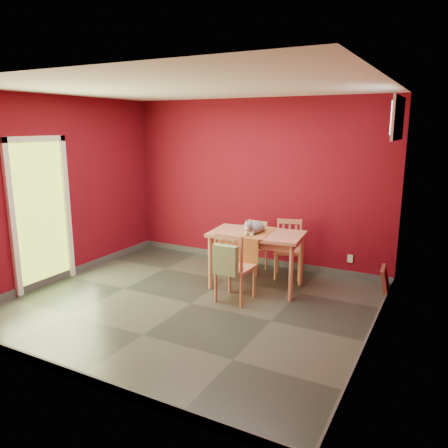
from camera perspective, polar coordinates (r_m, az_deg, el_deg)
The scene contains 13 objects.
ground at distance 5.81m, azimuth -4.34°, elevation -10.29°, with size 4.50×4.50×0.00m, color #2D342D.
room_shell at distance 5.79m, azimuth -4.35°, elevation -9.83°, with size 4.50×4.50×4.50m.
doorway at distance 6.66m, azimuth -22.89°, elevation 1.83°, with size 0.06×1.01×2.13m.
window at distance 5.54m, azimuth 21.74°, elevation 12.71°, with size 0.05×0.90×0.50m.
outlet_plate at distance 6.90m, azimuth 16.15°, elevation -4.35°, with size 0.08×0.01×0.12m, color silver.
dining_table at distance 6.16m, azimuth 4.28°, elevation -2.02°, with size 1.36×0.88×0.80m.
table_runner at distance 6.03m, azimuth 3.79°, elevation -1.94°, with size 0.45×0.81×0.39m.
chair_far_left at distance 6.93m, azimuth 3.91°, elevation -2.87°, with size 0.40×0.40×0.80m.
chair_far_right at distance 6.72m, azimuth 8.43°, elevation -3.15°, with size 0.50×0.50×0.87m.
chair_near at distance 5.71m, azimuth 1.27°, elevation -5.54°, with size 0.45×0.45×0.94m.
tote_bag at distance 5.47m, azimuth 0.19°, elevation -4.71°, with size 0.32×0.19×0.45m.
cat at distance 6.07m, azimuth 4.00°, elevation -0.13°, with size 0.24×0.47×0.23m, color slate, non-canonical shape.
picture_frame at distance 6.35m, azimuth 20.31°, elevation -7.09°, with size 0.16×0.41×0.41m.
Camera 1 is at (2.89, -4.50, 2.27)m, focal length 35.00 mm.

